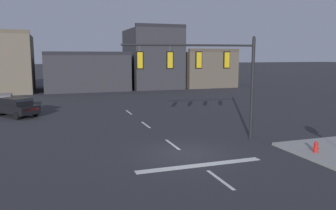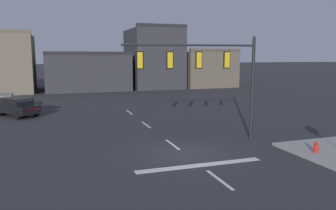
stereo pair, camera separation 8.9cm
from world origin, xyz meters
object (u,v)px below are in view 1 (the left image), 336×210
Objects in this scene: signal_mast_near_side at (208,68)px; car_lot_nearside at (16,107)px; car_lot_middle at (3,102)px; fire_hydrant at (316,149)px.

signal_mast_near_side is 17.98m from car_lot_nearside.
signal_mast_near_side reaches higher than car_lot_nearside.
car_lot_middle reaches higher than fire_hydrant.
car_lot_nearside reaches higher than fire_hydrant.
car_lot_middle is at bearing 130.06° from fire_hydrant.
car_lot_nearside is at bearing 132.39° from signal_mast_near_side.
signal_mast_near_side is 1.78× the size of car_lot_middle.
car_lot_nearside is at bearing -66.08° from car_lot_middle.
signal_mast_near_side is at bearing 132.56° from fire_hydrant.
signal_mast_near_side is 21.30m from car_lot_middle.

